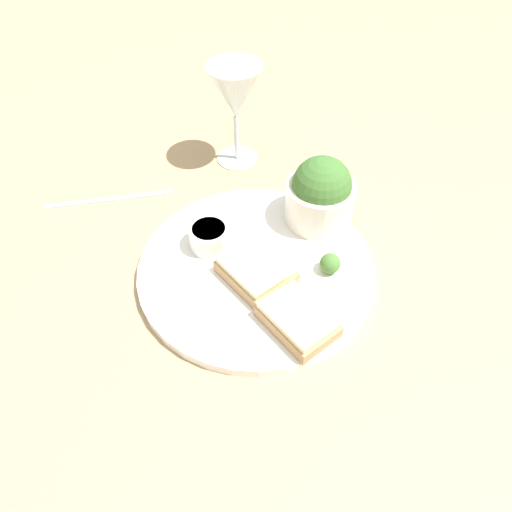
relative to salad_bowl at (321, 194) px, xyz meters
name	(u,v)px	position (x,y,z in m)	size (l,w,h in m)	color
ground_plane	(256,273)	(-0.09, 0.09, -0.06)	(4.00, 4.00, 0.00)	tan
dinner_plate	(256,269)	(-0.09, 0.09, -0.05)	(0.32, 0.32, 0.01)	white
salad_bowl	(321,194)	(0.00, 0.00, 0.00)	(0.10, 0.10, 0.10)	silver
sauce_ramekin	(209,236)	(-0.05, 0.16, -0.03)	(0.06, 0.06, 0.03)	white
cheese_toast_near	(257,270)	(-0.11, 0.09, -0.03)	(0.12, 0.11, 0.03)	tan
cheese_toast_far	(298,320)	(-0.19, 0.05, -0.03)	(0.11, 0.11, 0.03)	tan
wine_glass	(235,95)	(0.17, 0.12, 0.06)	(0.09, 0.09, 0.17)	silver
garnish	(330,263)	(-0.10, 0.00, -0.03)	(0.03, 0.03, 0.03)	#477533
fork	(109,199)	(0.06, 0.32, -0.06)	(0.04, 0.20, 0.01)	silver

